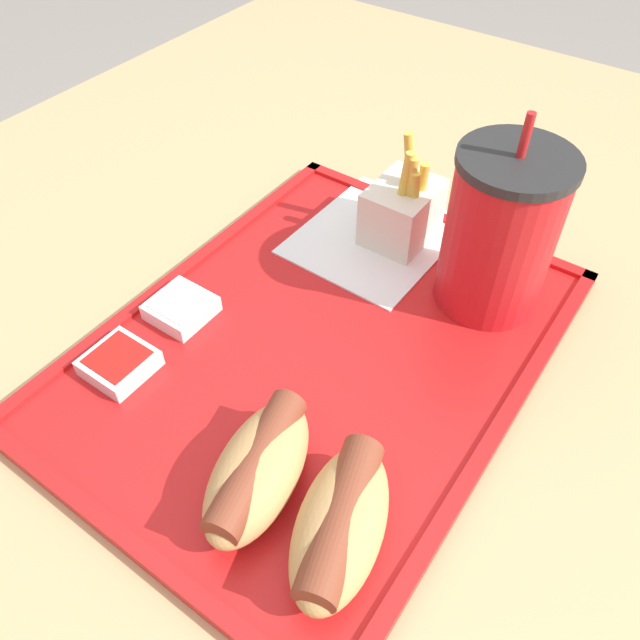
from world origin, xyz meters
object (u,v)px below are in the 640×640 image
Objects in this scene: soda_cup at (500,233)px; fries_carton at (403,211)px; sauce_cup_mayo at (181,308)px; sauce_cup_ketchup at (119,363)px; hot_dog_near at (258,469)px; hot_dog_far at (341,523)px.

soda_cup is 1.65× the size of fries_carton.
sauce_cup_mayo is 1.00× the size of sauce_cup_ketchup.
hot_dog_near is (0.27, -0.05, -0.05)m from soda_cup.
soda_cup is 0.33m from sauce_cup_ketchup.
sauce_cup_mayo is (0.18, -0.21, -0.06)m from soda_cup.
hot_dog_near is 2.52× the size of sauce_cup_mayo.
hot_dog_far is 1.17× the size of fries_carton.
sauce_cup_mayo is 0.07m from sauce_cup_ketchup.
hot_dog_near is 0.19m from sauce_cup_mayo.
hot_dog_near is (0.00, -0.07, -0.00)m from hot_dog_far.
sauce_cup_ketchup is at bearing -39.32° from soda_cup.
sauce_cup_mayo is at bearing -111.73° from hot_dog_far.
sauce_cup_mayo is at bearing -119.38° from hot_dog_near.
fries_carton is 2.18× the size of sauce_cup_mayo.
hot_dog_far is 2.55× the size of sauce_cup_ketchup.
sauce_cup_mayo and sauce_cup_ketchup have the same top height.
fries_carton is (-0.03, -0.10, -0.04)m from soda_cup.
fries_carton reaches higher than sauce_cup_ketchup.
fries_carton is at bearing -168.71° from hot_dog_near.
hot_dog_near is at bearing -90.00° from hot_dog_far.
soda_cup reaches higher than hot_dog_far.
hot_dog_far is 0.07m from hot_dog_near.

